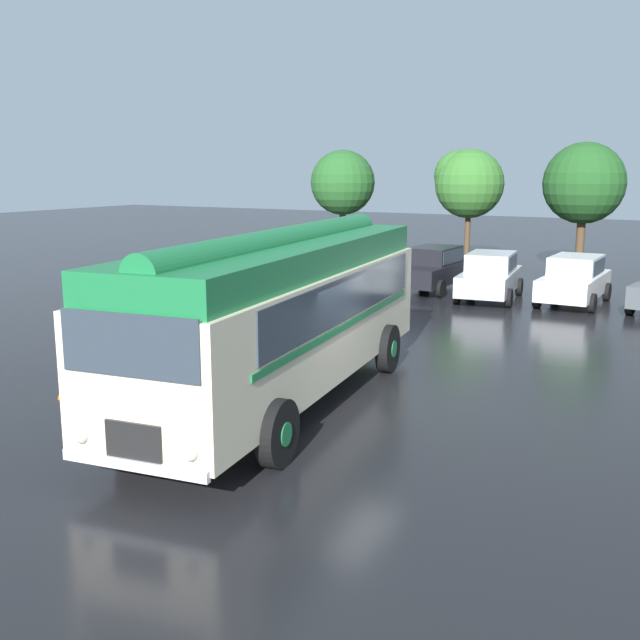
# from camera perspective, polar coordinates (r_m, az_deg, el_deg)

# --- Properties ---
(ground_plane) EXTENTS (120.00, 120.00, 0.00)m
(ground_plane) POSITION_cam_1_polar(r_m,az_deg,el_deg) (14.76, 0.61, -6.69)
(ground_plane) COLOR black
(vintage_bus) EXTENTS (3.73, 10.33, 3.49)m
(vintage_bus) POSITION_cam_1_polar(r_m,az_deg,el_deg) (14.70, -2.83, 0.85)
(vintage_bus) COLOR beige
(vintage_bus) RESTS_ON ground
(car_near_left) EXTENTS (2.09, 4.27, 1.66)m
(car_near_left) POSITION_cam_1_polar(r_m,az_deg,el_deg) (28.91, 8.60, 3.92)
(car_near_left) COLOR black
(car_near_left) RESTS_ON ground
(car_mid_left) EXTENTS (2.31, 4.37, 1.66)m
(car_mid_left) POSITION_cam_1_polar(r_m,az_deg,el_deg) (27.25, 12.82, 3.30)
(car_mid_left) COLOR #B7BABF
(car_mid_left) RESTS_ON ground
(car_mid_right) EXTENTS (2.06, 4.25, 1.66)m
(car_mid_right) POSITION_cam_1_polar(r_m,az_deg,el_deg) (27.07, 18.81, 2.92)
(car_mid_right) COLOR silver
(car_mid_right) RESTS_ON ground
(tree_far_left) EXTENTS (3.21, 3.21, 5.49)m
(tree_far_left) POSITION_cam_1_polar(r_m,az_deg,el_deg) (37.93, 1.75, 10.48)
(tree_far_left) COLOR #4C3823
(tree_far_left) RESTS_ON ground
(tree_left_of_centre) EXTENTS (3.26, 3.17, 5.47)m
(tree_left_of_centre) POSITION_cam_1_polar(r_m,az_deg,el_deg) (35.80, 11.10, 10.31)
(tree_left_of_centre) COLOR #4C3823
(tree_left_of_centre) RESTS_ON ground
(tree_centre) EXTENTS (3.43, 3.43, 5.68)m
(tree_centre) POSITION_cam_1_polar(r_m,az_deg,el_deg) (34.05, 19.62, 9.89)
(tree_centre) COLOR #4C3823
(tree_centre) RESTS_ON ground
(traffic_cone) EXTENTS (0.36, 0.36, 0.55)m
(traffic_cone) POSITION_cam_1_polar(r_m,az_deg,el_deg) (16.13, -18.79, -4.71)
(traffic_cone) COLOR orange
(traffic_cone) RESTS_ON ground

